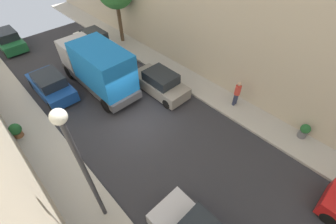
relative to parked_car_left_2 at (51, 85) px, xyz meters
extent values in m
plane|color=#2D2D33|center=(2.70, -6.01, -0.72)|extent=(32.00, 32.00, 0.00)
cube|color=#B7B2A8|center=(-2.30, -6.01, -0.64)|extent=(2.00, 44.00, 0.15)
cube|color=#B7B2A8|center=(7.70, -6.01, -0.64)|extent=(2.00, 44.00, 0.15)
cylinder|color=black|center=(0.78, -11.47, -0.40)|extent=(0.22, 0.64, 0.64)
cube|color=#194799|center=(0.00, 0.04, -0.17)|extent=(1.76, 4.20, 0.76)
cube|color=#1E2328|center=(0.00, -0.11, 0.53)|extent=(1.56, 2.10, 0.64)
cylinder|color=black|center=(-0.78, 1.59, -0.40)|extent=(0.22, 0.64, 0.64)
cylinder|color=black|center=(0.78, 1.59, -0.40)|extent=(0.22, 0.64, 0.64)
cylinder|color=black|center=(-0.78, -1.51, -0.40)|extent=(0.22, 0.64, 0.64)
cylinder|color=black|center=(0.78, -1.51, -0.40)|extent=(0.22, 0.64, 0.64)
cube|color=#1E6638|center=(0.00, 8.85, -0.17)|extent=(1.76, 4.20, 0.76)
cube|color=#1E2328|center=(0.00, 8.70, 0.53)|extent=(1.56, 2.10, 0.64)
cylinder|color=black|center=(0.78, 10.40, -0.40)|extent=(0.22, 0.64, 0.64)
cylinder|color=black|center=(-0.78, 7.30, -0.40)|extent=(0.22, 0.64, 0.64)
cylinder|color=black|center=(0.78, 7.30, -0.40)|extent=(0.22, 0.64, 0.64)
cylinder|color=black|center=(4.62, -16.02, -0.40)|extent=(0.22, 0.64, 0.64)
cube|color=gray|center=(5.40, -4.80, -0.17)|extent=(1.76, 4.20, 0.76)
cube|color=#1E2328|center=(5.40, -4.95, 0.53)|extent=(1.56, 2.10, 0.64)
cylinder|color=black|center=(4.62, -3.25, -0.40)|extent=(0.22, 0.64, 0.64)
cylinder|color=black|center=(6.18, -3.25, -0.40)|extent=(0.22, 0.64, 0.64)
cylinder|color=black|center=(4.62, -6.35, -0.40)|extent=(0.22, 0.64, 0.64)
cylinder|color=black|center=(6.18, -6.35, -0.40)|extent=(0.22, 0.64, 0.64)
cube|color=white|center=(5.40, 3.59, -0.17)|extent=(1.76, 4.20, 0.76)
cube|color=#1E2328|center=(5.40, 3.44, 0.53)|extent=(1.56, 2.10, 0.64)
cylinder|color=black|center=(4.62, 5.14, -0.40)|extent=(0.22, 0.64, 0.64)
cylinder|color=black|center=(6.18, 5.14, -0.40)|extent=(0.22, 0.64, 0.64)
cylinder|color=black|center=(4.62, 2.04, -0.40)|extent=(0.22, 0.64, 0.64)
cylinder|color=black|center=(6.18, 2.04, -0.40)|extent=(0.22, 0.64, 0.64)
cube|color=#4C4C51|center=(2.70, -1.60, 0.01)|extent=(2.20, 6.60, 0.50)
cube|color=#B7B7BC|center=(2.70, 0.80, 1.11)|extent=(2.10, 1.80, 1.70)
cube|color=blue|center=(2.70, -2.60, 1.46)|extent=(2.24, 4.20, 2.40)
cylinder|color=black|center=(1.72, 1.00, -0.24)|extent=(0.30, 0.96, 0.96)
cylinder|color=black|center=(3.68, 1.00, -0.24)|extent=(0.30, 0.96, 0.96)
cylinder|color=black|center=(1.72, -4.00, -0.24)|extent=(0.30, 0.96, 0.96)
cylinder|color=black|center=(3.68, -4.00, -0.24)|extent=(0.30, 0.96, 0.96)
cylinder|color=#2D334C|center=(7.76, -9.20, -0.16)|extent=(0.18, 0.18, 0.82)
cylinder|color=#2D334C|center=(7.98, -9.20, -0.16)|extent=(0.18, 0.18, 0.82)
cylinder|color=#D83F33|center=(7.87, -9.20, 0.57)|extent=(0.36, 0.36, 0.64)
sphere|color=tan|center=(7.87, -9.20, 1.03)|extent=(0.24, 0.24, 0.24)
cylinder|color=brown|center=(7.77, 2.87, 1.03)|extent=(0.32, 0.32, 3.19)
cylinder|color=slate|center=(8.29, -13.34, -0.35)|extent=(0.43, 0.43, 0.44)
sphere|color=#23602D|center=(8.29, -13.34, 0.07)|extent=(0.51, 0.51, 0.51)
cylinder|color=brown|center=(-3.05, -2.42, -0.42)|extent=(0.48, 0.48, 0.30)
sphere|color=#23602D|center=(-3.05, -2.42, -0.02)|extent=(0.64, 0.64, 0.64)
cylinder|color=#333338|center=(-1.90, -9.37, 2.25)|extent=(0.16, 0.16, 5.64)
sphere|color=white|center=(-1.90, -9.37, 5.29)|extent=(0.44, 0.44, 0.44)
camera|label=1|loc=(-2.62, -14.01, 9.24)|focal=24.14mm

